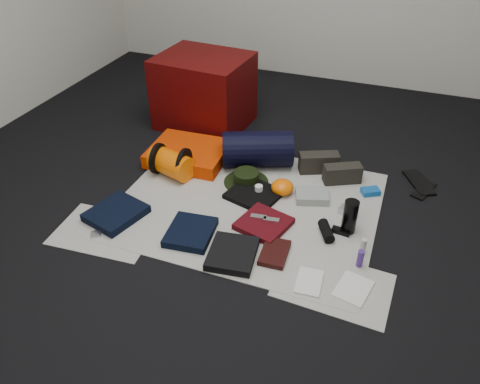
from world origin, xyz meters
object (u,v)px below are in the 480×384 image
(red_cabinet, at_px, (204,91))
(sleeping_pad, at_px, (189,153))
(navy_duffel, at_px, (257,149))
(water_bottle, at_px, (350,217))
(stuff_sack, at_px, (171,163))
(compact_camera, at_px, (348,211))
(paperback_book, at_px, (275,253))

(red_cabinet, distance_m, sleeping_pad, 0.63)
(sleeping_pad, xyz_separation_m, navy_duffel, (0.49, 0.10, 0.08))
(water_bottle, bearing_deg, stuff_sack, 171.92)
(compact_camera, bearing_deg, water_bottle, -65.98)
(compact_camera, distance_m, paperback_book, 0.60)
(stuff_sack, relative_size, paperback_book, 1.37)
(sleeping_pad, height_order, compact_camera, sleeping_pad)
(red_cabinet, relative_size, compact_camera, 6.49)
(stuff_sack, distance_m, paperback_book, 1.05)
(navy_duffel, bearing_deg, paperback_book, -87.52)
(stuff_sack, height_order, compact_camera, stuff_sack)
(stuff_sack, bearing_deg, water_bottle, -8.08)
(stuff_sack, bearing_deg, compact_camera, -0.81)
(stuff_sack, xyz_separation_m, navy_duffel, (0.51, 0.33, 0.04))
(red_cabinet, xyz_separation_m, water_bottle, (1.35, -0.97, -0.17))
(red_cabinet, distance_m, paperback_book, 1.68)
(sleeping_pad, relative_size, compact_camera, 5.13)
(sleeping_pad, distance_m, compact_camera, 1.22)
(sleeping_pad, xyz_separation_m, water_bottle, (1.23, -0.40, 0.06))
(red_cabinet, bearing_deg, water_bottle, -31.30)
(sleeping_pad, relative_size, navy_duffel, 1.10)
(water_bottle, height_order, paperback_book, water_bottle)
(navy_duffel, relative_size, compact_camera, 4.64)
(sleeping_pad, xyz_separation_m, stuff_sack, (-0.02, -0.22, 0.04))
(red_cabinet, height_order, stuff_sack, red_cabinet)
(red_cabinet, bearing_deg, navy_duffel, -32.94)
(water_bottle, bearing_deg, paperback_book, -134.58)
(red_cabinet, height_order, sleeping_pad, red_cabinet)
(stuff_sack, relative_size, water_bottle, 1.43)
(water_bottle, bearing_deg, navy_duffel, 145.64)
(sleeping_pad, height_order, navy_duffel, navy_duffel)
(paperback_book, bearing_deg, compact_camera, 55.04)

